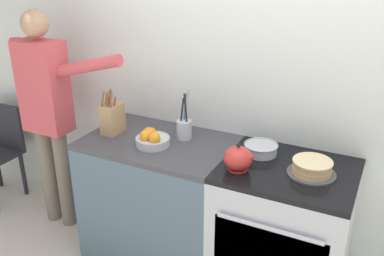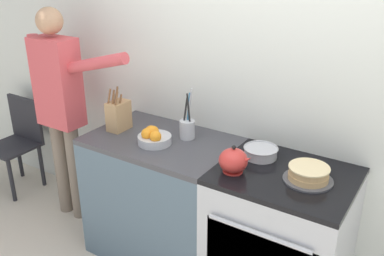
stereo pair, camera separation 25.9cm
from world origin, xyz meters
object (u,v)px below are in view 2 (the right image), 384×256
(knife_block, at_px, (119,115))
(person_baker, at_px, (60,99))
(utensil_crock, at_px, (187,128))
(fruit_bowl, at_px, (153,137))
(layer_cake, at_px, (308,174))
(tea_kettle, at_px, (234,161))
(stove_range, at_px, (279,240))
(dining_chair, at_px, (19,138))
(mixing_bowl, at_px, (261,152))

(knife_block, bearing_deg, person_baker, 179.38)
(utensil_crock, bearing_deg, fruit_bowl, -125.08)
(knife_block, bearing_deg, layer_cake, 0.71)
(knife_block, height_order, utensil_crock, utensil_crock)
(tea_kettle, bearing_deg, fruit_bowl, 175.05)
(stove_range, relative_size, person_baker, 0.53)
(knife_block, distance_m, dining_chair, 1.43)
(stove_range, distance_m, person_baker, 1.87)
(tea_kettle, xyz_separation_m, dining_chair, (-2.26, 0.21, -0.49))
(utensil_crock, height_order, person_baker, person_baker)
(fruit_bowl, bearing_deg, mixing_bowl, 16.53)
(knife_block, relative_size, fruit_bowl, 1.37)
(layer_cake, bearing_deg, utensil_crock, 172.25)
(layer_cake, height_order, dining_chair, layer_cake)
(knife_block, bearing_deg, fruit_bowl, -10.03)
(person_baker, bearing_deg, stove_range, -11.71)
(utensil_crock, distance_m, fruit_bowl, 0.24)
(mixing_bowl, relative_size, dining_chair, 0.25)
(stove_range, height_order, knife_block, knife_block)
(layer_cake, height_order, tea_kettle, tea_kettle)
(knife_block, xyz_separation_m, utensil_crock, (0.47, 0.13, -0.03))
(mixing_bowl, bearing_deg, stove_range, -29.08)
(tea_kettle, distance_m, dining_chair, 2.33)
(layer_cake, relative_size, knife_block, 0.90)
(mixing_bowl, bearing_deg, dining_chair, -179.09)
(person_baker, bearing_deg, layer_cake, -11.92)
(utensil_crock, relative_size, fruit_bowl, 1.57)
(stove_range, relative_size, tea_kettle, 4.49)
(person_baker, xyz_separation_m, dining_chair, (-0.74, 0.09, -0.53))
(person_baker, distance_m, dining_chair, 0.91)
(utensil_crock, relative_size, person_baker, 0.20)
(dining_chair, bearing_deg, mixing_bowl, 31.59)
(stove_range, height_order, fruit_bowl, fruit_bowl)
(stove_range, xyz_separation_m, person_baker, (-1.78, -0.02, 0.56))
(stove_range, relative_size, layer_cake, 3.34)
(stove_range, height_order, mixing_bowl, mixing_bowl)
(stove_range, relative_size, fruit_bowl, 4.14)
(utensil_crock, bearing_deg, layer_cake, -7.75)
(fruit_bowl, bearing_deg, knife_block, 169.97)
(stove_range, xyz_separation_m, dining_chair, (-2.52, 0.08, 0.02))
(person_baker, height_order, dining_chair, person_baker)
(mixing_bowl, xyz_separation_m, dining_chair, (-2.32, -0.04, -0.46))
(stove_range, bearing_deg, layer_cake, -2.69)
(layer_cake, height_order, mixing_bowl, layer_cake)
(layer_cake, xyz_separation_m, dining_chair, (-2.65, 0.08, -0.46))
(tea_kettle, bearing_deg, mixing_bowl, 77.60)
(person_baker, relative_size, dining_chair, 2.03)
(mixing_bowl, xyz_separation_m, utensil_crock, (-0.52, -0.00, 0.04))
(tea_kettle, relative_size, knife_block, 0.67)
(knife_block, height_order, dining_chair, knife_block)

